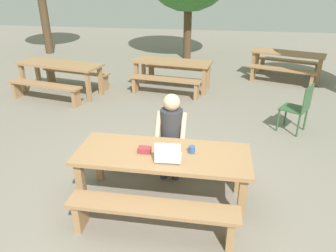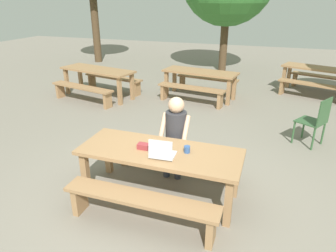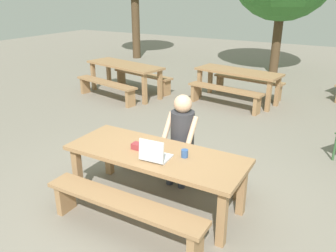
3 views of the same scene
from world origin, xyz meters
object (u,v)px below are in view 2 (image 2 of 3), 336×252
at_px(plastic_chair, 315,120).
at_px(picnic_table_rear, 319,72).
at_px(coffee_mug, 187,149).
at_px(person_seated, 175,130).
at_px(laptop, 162,153).
at_px(small_pouch, 143,146).
at_px(picnic_table_mid, 97,73).
at_px(picnic_table_distant, 200,75).
at_px(picnic_table_front, 160,156).

height_order(plastic_chair, picnic_table_rear, plastic_chair).
distance_m(coffee_mug, person_seated, 0.67).
bearing_deg(coffee_mug, laptop, -138.87).
xyz_separation_m(small_pouch, person_seated, (0.23, 0.66, -0.01)).
relative_size(laptop, coffee_mug, 3.53).
relative_size(small_pouch, plastic_chair, 0.17).
height_order(plastic_chair, picnic_table_mid, plastic_chair).
bearing_deg(person_seated, small_pouch, -109.34).
bearing_deg(person_seated, picnic_table_mid, 136.01).
distance_m(laptop, picnic_table_distant, 4.77).
bearing_deg(picnic_table_mid, picnic_table_rear, 33.10).
bearing_deg(laptop, picnic_table_front, -64.02).
height_order(small_pouch, picnic_table_distant, small_pouch).
xyz_separation_m(coffee_mug, plastic_chair, (1.77, 2.32, -0.25)).
relative_size(picnic_table_front, plastic_chair, 2.30).
bearing_deg(person_seated, picnic_table_distant, 98.20).
bearing_deg(picnic_table_distant, plastic_chair, -30.46).
xyz_separation_m(picnic_table_front, small_pouch, (-0.22, -0.03, 0.13)).
height_order(picnic_table_front, picnic_table_mid, picnic_table_mid).
xyz_separation_m(picnic_table_front, picnic_table_distant, (-0.55, 4.56, 0.01)).
xyz_separation_m(coffee_mug, picnic_table_mid, (-3.56, 3.68, -0.09)).
xyz_separation_m(plastic_chair, picnic_table_mid, (-5.33, 1.36, 0.16)).
xyz_separation_m(laptop, picnic_table_distant, (-0.65, 4.73, -0.14)).
bearing_deg(picnic_table_distant, laptop, -73.49).
height_order(coffee_mug, plastic_chair, plastic_chair).
bearing_deg(small_pouch, person_seated, 70.66).
height_order(small_pouch, picnic_table_rear, small_pouch).
bearing_deg(picnic_table_rear, plastic_chair, -76.86).
bearing_deg(person_seated, plastic_chair, 39.68).
distance_m(laptop, person_seated, 0.81).
bearing_deg(plastic_chair, picnic_table_distant, -98.28).
height_order(person_seated, plastic_chair, person_seated).
bearing_deg(coffee_mug, picnic_table_rear, 69.88).
relative_size(coffee_mug, picnic_table_rear, 0.04).
bearing_deg(small_pouch, laptop, -23.86).
xyz_separation_m(picnic_table_front, picnic_table_mid, (-3.21, 3.74, 0.05)).
xyz_separation_m(picnic_table_front, laptop, (0.10, -0.17, 0.16)).
relative_size(plastic_chair, picnic_table_rear, 0.45).
bearing_deg(person_seated, laptop, -84.02).
relative_size(laptop, picnic_table_rear, 0.15).
bearing_deg(person_seated, picnic_table_rear, 64.81).
relative_size(picnic_table_front, picnic_table_distant, 1.04).
height_order(laptop, coffee_mug, laptop).
relative_size(laptop, plastic_chair, 0.34).
bearing_deg(picnic_table_mid, person_seated, -32.00).
bearing_deg(plastic_chair, laptop, -7.61).
bearing_deg(small_pouch, picnic_table_mid, 128.41).
height_order(small_pouch, person_seated, person_seated).
distance_m(plastic_chair, picnic_table_rear, 3.59).
bearing_deg(laptop, picnic_table_mid, -53.49).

